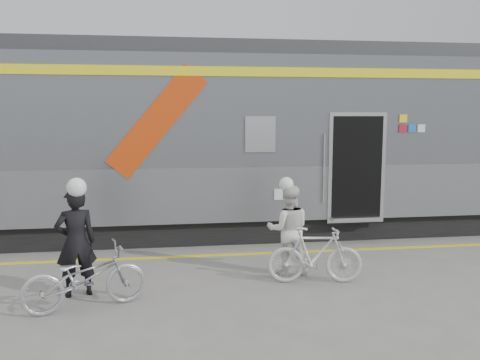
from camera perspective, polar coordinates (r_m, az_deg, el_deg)
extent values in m
plane|color=slate|center=(7.69, 1.64, -12.74)|extent=(90.00, 90.00, 0.00)
cube|color=black|center=(11.68, -0.08, -4.38)|extent=(24.00, 2.70, 0.50)
cube|color=#9EA0A5|center=(11.54, -0.08, -0.49)|extent=(24.00, 3.00, 1.10)
cube|color=slate|center=(11.42, -0.08, 7.74)|extent=(24.00, 3.00, 2.20)
cube|color=#38383A|center=(11.49, -0.08, 13.98)|extent=(24.00, 2.64, 0.30)
cube|color=yellow|center=(9.96, 1.17, 12.07)|extent=(24.00, 0.02, 0.18)
cube|color=#C7390B|center=(9.80, -9.35, 6.49)|extent=(1.96, 0.01, 2.19)
cube|color=black|center=(9.97, 2.29, 5.16)|extent=(0.55, 0.02, 0.65)
cube|color=black|center=(10.77, 12.59, 1.43)|extent=(1.05, 0.45, 2.10)
cube|color=silver|center=(10.57, 13.00, 1.31)|extent=(1.20, 0.02, 2.25)
cylinder|color=silver|center=(10.32, 9.41, 1.25)|extent=(0.04, 0.04, 1.40)
cube|color=silver|center=(10.69, 12.91, -4.21)|extent=(1.05, 0.25, 0.06)
cube|color=yellow|center=(10.89, 17.86, 6.59)|extent=(0.16, 0.01, 0.16)
cube|color=#B5142A|center=(10.89, 17.82, 5.54)|extent=(0.16, 0.01, 0.16)
cube|color=#1B6DB4|center=(10.98, 18.76, 5.51)|extent=(0.16, 0.01, 0.16)
cube|color=silver|center=(11.07, 19.69, 5.49)|extent=(0.16, 0.01, 0.16)
cube|color=silver|center=(10.17, 4.48, -1.61)|extent=(0.22, 0.01, 0.22)
cube|color=yellow|center=(9.71, -0.55, -8.35)|extent=(24.00, 0.12, 0.01)
imported|color=black|center=(7.81, -17.95, -6.67)|extent=(0.67, 0.54, 1.60)
imported|color=#B2B4BA|center=(7.35, -17.00, -10.44)|extent=(1.78, 1.07, 0.88)
imported|color=silver|center=(8.50, 5.45, -5.57)|extent=(0.79, 0.66, 1.48)
imported|color=#B8B9B4|center=(8.14, 8.42, -8.34)|extent=(1.54, 0.63, 0.90)
sphere|color=white|center=(7.63, -18.24, 0.18)|extent=(0.28, 0.28, 0.28)
sphere|color=white|center=(8.35, 5.52, 0.19)|extent=(0.24, 0.24, 0.24)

